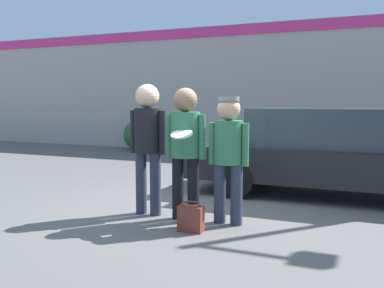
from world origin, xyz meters
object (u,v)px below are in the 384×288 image
Objects in this scene: person_right at (228,149)px; parked_car_near at (329,152)px; person_left at (148,137)px; shrub at (138,135)px; handbag at (191,218)px; person_middle_with_frisbee at (185,141)px.

person_right is 2.43m from parked_car_near.
parked_car_near is (1.01, 2.20, -0.24)m from person_right.
person_right is (1.15, -0.01, -0.11)m from person_left.
parked_car_near is 7.65m from shrub.
parked_car_near is 3.04m from handbag.
person_left is 7.82m from shrub.
handbag is (0.84, -0.50, -0.90)m from person_left.
person_left reaches higher than person_right.
person_middle_with_frisbee is (0.57, -0.04, -0.03)m from person_left.
person_left reaches higher than parked_car_near.
person_left is at bearing 149.42° from handbag.
person_left is 1.15m from person_right.
person_middle_with_frisbee is 4.95× the size of handbag.
parked_car_near is (1.58, 2.23, -0.32)m from person_middle_with_frisbee.
person_left is 1.33m from handbag.
shrub is at bearing 124.05° from handbag.
shrub is at bearing 120.97° from person_left.
person_right is at bearing 2.96° from person_middle_with_frisbee.
person_right is 8.48m from shrub.
shrub is at bearing 127.60° from person_right.
person_middle_with_frisbee is 0.58m from person_right.
handbag is at bearing -122.24° from person_right.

